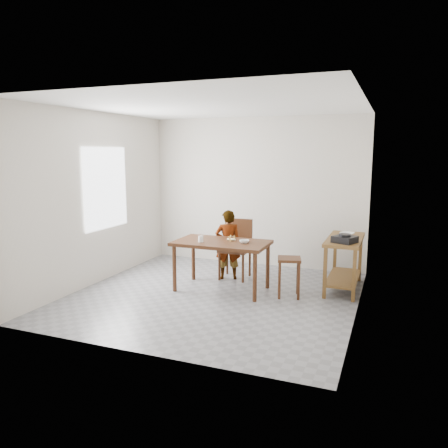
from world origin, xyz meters
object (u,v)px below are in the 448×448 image
at_px(child, 228,245).
at_px(dining_table, 222,266).
at_px(stool, 289,277).
at_px(prep_counter, 344,264).
at_px(dining_chair, 235,250).

bearing_deg(child, dining_table, 80.26).
bearing_deg(child, stool, 133.73).
xyz_separation_m(dining_table, child, (-0.12, 0.59, 0.20)).
distance_m(dining_table, prep_counter, 1.86).
distance_m(child, stool, 1.29).
relative_size(child, dining_chair, 1.18).
distance_m(dining_table, dining_chair, 0.67).
distance_m(prep_counter, dining_chair, 1.75).
bearing_deg(prep_counter, stool, -137.14).
bearing_deg(dining_chair, dining_table, -89.99).
distance_m(dining_table, stool, 1.03).
height_order(dining_table, dining_chair, dining_chair).
height_order(prep_counter, child, child).
bearing_deg(child, dining_chair, -163.75).
height_order(dining_table, stool, dining_table).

